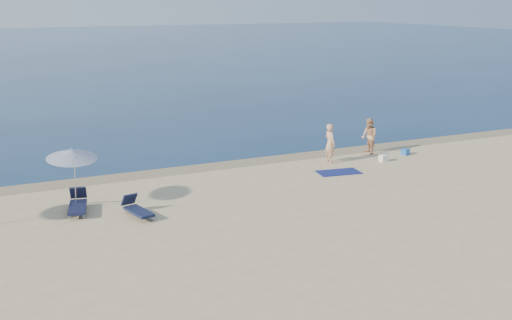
{
  "coord_description": "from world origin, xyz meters",
  "views": [
    {
      "loc": [
        -12.49,
        -7.9,
        7.67
      ],
      "look_at": [
        -1.11,
        16.0,
        1.0
      ],
      "focal_mm": 45.0,
      "sensor_mm": 36.0,
      "label": 1
    }
  ],
  "objects_px": {
    "person_left": "(330,143)",
    "umbrella_near": "(72,154)",
    "blue_cooler": "(405,152)",
    "person_right": "(369,136)"
  },
  "relations": [
    {
      "from": "person_left",
      "to": "blue_cooler",
      "type": "bearing_deg",
      "value": -95.47
    },
    {
      "from": "person_left",
      "to": "blue_cooler",
      "type": "height_order",
      "value": "person_left"
    },
    {
      "from": "person_left",
      "to": "umbrella_near",
      "type": "distance_m",
      "value": 12.55
    },
    {
      "from": "blue_cooler",
      "to": "umbrella_near",
      "type": "relative_size",
      "value": 0.17
    },
    {
      "from": "person_right",
      "to": "umbrella_near",
      "type": "relative_size",
      "value": 0.74
    },
    {
      "from": "person_left",
      "to": "umbrella_near",
      "type": "relative_size",
      "value": 0.78
    },
    {
      "from": "person_left",
      "to": "person_right",
      "type": "height_order",
      "value": "person_left"
    },
    {
      "from": "person_right",
      "to": "blue_cooler",
      "type": "height_order",
      "value": "person_right"
    },
    {
      "from": "person_left",
      "to": "umbrella_near",
      "type": "bearing_deg",
      "value": 97.34
    },
    {
      "from": "person_left",
      "to": "blue_cooler",
      "type": "xyz_separation_m",
      "value": [
        4.29,
        -0.32,
        -0.8
      ]
    }
  ]
}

